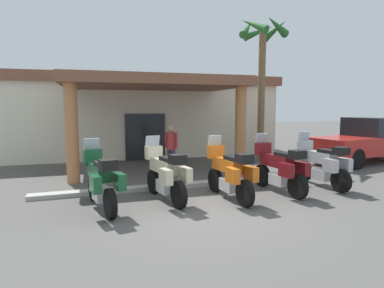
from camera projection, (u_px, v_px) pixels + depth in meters
The scene contains 11 objects.
ground_plane at pixel (207, 209), 7.66m from camera, with size 80.00×80.00×0.00m, color #514F4C.
motel_building at pixel (138, 114), 17.11m from camera, with size 14.04×10.37×3.91m.
motorcycle_green at pixel (101, 180), 7.57m from camera, with size 0.88×2.20×1.61m.
motorcycle_cream at pixel (166, 174), 8.31m from camera, with size 0.86×2.20×1.61m.
motorcycle_orange at pixel (230, 173), 8.44m from camera, with size 0.73×2.21×1.61m.
motorcycle_maroon at pixel (279, 168), 9.10m from camera, with size 0.74×2.21×1.61m.
motorcycle_silver at pixel (322, 164), 9.77m from camera, with size 0.71×2.21×1.61m.
pedestrian at pixel (171, 145), 11.87m from camera, with size 0.38×0.42×1.73m.
pickup_truck_red at pixel (365, 141), 14.14m from camera, with size 5.46×2.83×1.95m.
palm_tree_near_portico at pixel (262, 54), 14.06m from camera, with size 2.09×2.17×6.38m.
curb_strip at pixel (207, 183), 10.04m from camera, with size 10.04×0.36×0.12m, color #ADA89E.
Camera 1 is at (-2.75, -6.93, 2.38)m, focal length 30.47 mm.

